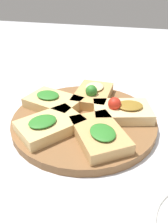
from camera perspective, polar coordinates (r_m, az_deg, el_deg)
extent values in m
plane|color=silver|center=(0.65, 0.00, -2.93)|extent=(3.00, 3.00, 0.00)
cylinder|color=brown|center=(0.64, 0.00, -2.06)|extent=(0.42, 0.42, 0.02)
cube|color=tan|center=(0.55, 3.94, -5.79)|extent=(0.18, 0.19, 0.03)
ellipsoid|color=#2D7A28|center=(0.52, 4.91, -5.26)|extent=(0.09, 0.09, 0.01)
cube|color=#E5C689|center=(0.64, 9.95, 0.11)|extent=(0.19, 0.15, 0.03)
ellipsoid|color=olive|center=(0.63, 11.92, 1.72)|extent=(0.09, 0.08, 0.01)
sphere|color=red|center=(0.62, 7.97, 2.17)|extent=(0.04, 0.04, 0.04)
cube|color=tan|center=(0.72, 2.47, 4.45)|extent=(0.11, 0.16, 0.03)
ellipsoid|color=beige|center=(0.73, 2.90, 6.59)|extent=(0.06, 0.07, 0.01)
sphere|color=#2D7A28|center=(0.69, 2.03, 5.52)|extent=(0.04, 0.04, 0.04)
cube|color=#DBB775|center=(0.69, -7.98, 2.51)|extent=(0.19, 0.15, 0.03)
ellipsoid|color=#2D7A28|center=(0.69, -9.45, 4.43)|extent=(0.09, 0.08, 0.01)
cube|color=#DBB775|center=(0.58, -8.81, -3.44)|extent=(0.18, 0.19, 0.03)
ellipsoid|color=#2D7A28|center=(0.56, -10.79, -2.41)|extent=(0.09, 0.09, 0.01)
cube|color=white|center=(0.92, 15.75, 7.02)|extent=(0.17, 0.16, 0.00)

